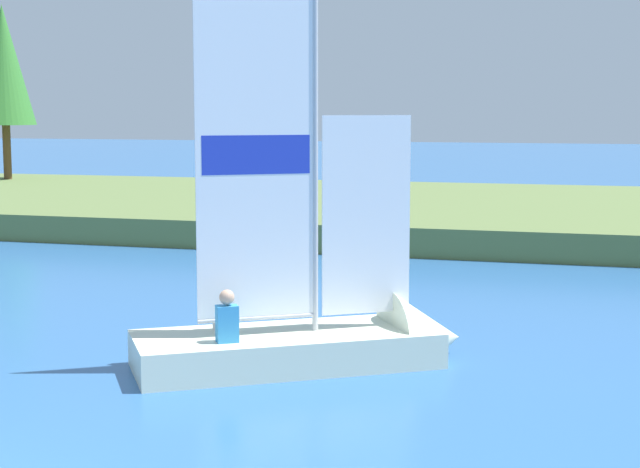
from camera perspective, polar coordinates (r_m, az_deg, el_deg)
name	(u,v)px	position (r m, az deg, el deg)	size (l,w,h in m)	color
shore_bank	(405,211)	(31.23, 4.88, 1.34)	(80.00, 14.95, 0.72)	#5B703D
shoreline_tree_left	(4,66)	(41.90, -17.60, 9.14)	(2.38, 2.38, 6.88)	brown
sailboat	(338,333)	(13.91, 1.06, -5.69)	(4.70, 3.76, 6.13)	silver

